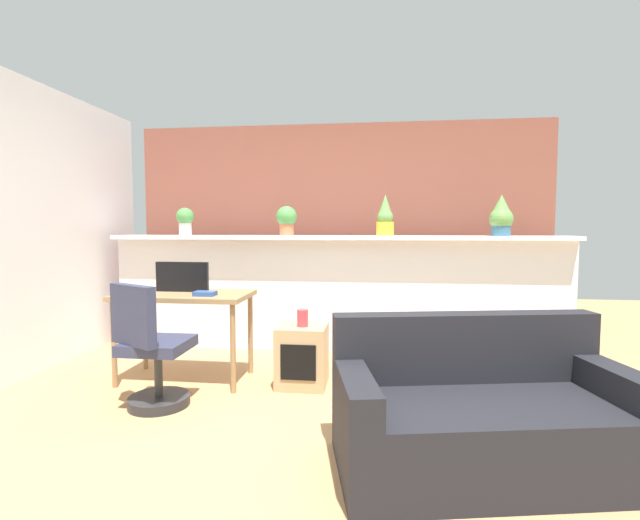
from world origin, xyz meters
TOP-DOWN VIEW (x-y plane):
  - ground_plane at (0.00, 0.00)m, footprint 12.00×12.00m
  - divider_wall at (0.00, 2.00)m, footprint 4.77×0.16m
  - plant_shelf at (0.00, 1.96)m, footprint 4.77×0.38m
  - brick_wall_behind at (0.00, 2.60)m, footprint 4.77×0.10m
  - potted_plant_0 at (-1.63, 1.97)m, footprint 0.19×0.19m
  - potted_plant_1 at (-0.51, 1.99)m, footprint 0.22×0.22m
  - potted_plant_2 at (0.52, 1.99)m, footprint 0.18×0.18m
  - potted_plant_3 at (1.65, 1.93)m, footprint 0.23×0.23m
  - desk at (-1.18, 0.89)m, footprint 1.10×0.60m
  - tv_monitor at (-1.23, 0.97)m, footprint 0.46×0.04m
  - office_chair at (-1.17, 0.27)m, footprint 0.52×0.52m
  - side_cube_shelf at (-0.17, 0.88)m, footprint 0.40×0.41m
  - vase_on_shelf at (-0.16, 0.85)m, footprint 0.09×0.09m
  - book_on_desk at (-0.95, 0.76)m, footprint 0.17×0.12m
  - couch at (1.01, -0.28)m, footprint 1.68×1.05m

SIDE VIEW (x-z plane):
  - ground_plane at x=0.00m, z-range 0.00..0.00m
  - side_cube_shelf at x=-0.17m, z-range 0.00..0.50m
  - couch at x=1.01m, z-range -0.12..0.68m
  - office_chair at x=-1.17m, z-range -0.07..0.84m
  - vase_on_shelf at x=-0.16m, z-range 0.50..0.64m
  - divider_wall at x=0.00m, z-range 0.00..1.18m
  - desk at x=-1.18m, z-range 0.29..1.04m
  - book_on_desk at x=-0.95m, z-range 0.75..0.79m
  - tv_monitor at x=-1.23m, z-range 0.75..1.01m
  - plant_shelf at x=0.00m, z-range 1.18..1.22m
  - brick_wall_behind at x=0.00m, z-range 0.00..2.50m
  - potted_plant_0 at x=-1.63m, z-range 1.24..1.54m
  - potted_plant_1 at x=-0.51m, z-range 1.24..1.55m
  - potted_plant_2 at x=0.52m, z-range 1.20..1.62m
  - potted_plant_3 at x=1.65m, z-range 1.21..1.62m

